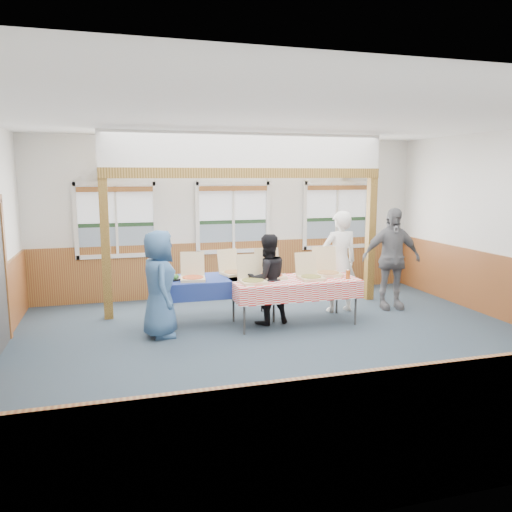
{
  "coord_description": "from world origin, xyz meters",
  "views": [
    {
      "loc": [
        -2.34,
        -6.44,
        2.45
      ],
      "look_at": [
        -0.22,
        1.0,
        1.19
      ],
      "focal_mm": 35.0,
      "sensor_mm": 36.0,
      "label": 1
    }
  ],
  "objects_px": {
    "woman_black": "(267,279)",
    "woman_white": "(340,262)",
    "table_right": "(294,282)",
    "table_left": "(215,280)",
    "man_blue": "(159,284)",
    "person_grey": "(391,259)"
  },
  "relations": [
    {
      "from": "table_left",
      "to": "woman_white",
      "type": "xyz_separation_m",
      "value": [
        2.28,
        -0.01,
        0.21
      ]
    },
    {
      "from": "woman_black",
      "to": "person_grey",
      "type": "bearing_deg",
      "value": 178.37
    },
    {
      "from": "woman_black",
      "to": "man_blue",
      "type": "distance_m",
      "value": 1.79
    },
    {
      "from": "table_left",
      "to": "woman_white",
      "type": "bearing_deg",
      "value": -12.01
    },
    {
      "from": "man_blue",
      "to": "person_grey",
      "type": "distance_m",
      "value": 4.3
    },
    {
      "from": "person_grey",
      "to": "woman_white",
      "type": "bearing_deg",
      "value": -174.51
    },
    {
      "from": "table_left",
      "to": "man_blue",
      "type": "relative_size",
      "value": 1.32
    },
    {
      "from": "table_left",
      "to": "woman_black",
      "type": "height_order",
      "value": "woman_black"
    },
    {
      "from": "woman_white",
      "to": "person_grey",
      "type": "height_order",
      "value": "person_grey"
    },
    {
      "from": "man_blue",
      "to": "person_grey",
      "type": "relative_size",
      "value": 0.88
    },
    {
      "from": "woman_black",
      "to": "person_grey",
      "type": "height_order",
      "value": "person_grey"
    },
    {
      "from": "woman_black",
      "to": "woman_white",
      "type": "bearing_deg",
      "value": -174.64
    },
    {
      "from": "table_left",
      "to": "woman_black",
      "type": "distance_m",
      "value": 0.88
    },
    {
      "from": "woman_white",
      "to": "woman_black",
      "type": "distance_m",
      "value": 1.54
    },
    {
      "from": "table_right",
      "to": "woman_black",
      "type": "relative_size",
      "value": 1.46
    },
    {
      "from": "woman_black",
      "to": "person_grey",
      "type": "distance_m",
      "value": 2.52
    },
    {
      "from": "woman_white",
      "to": "person_grey",
      "type": "distance_m",
      "value": 1.01
    },
    {
      "from": "woman_white",
      "to": "person_grey",
      "type": "bearing_deg",
      "value": 174.57
    },
    {
      "from": "table_right",
      "to": "table_left",
      "type": "bearing_deg",
      "value": 149.84
    },
    {
      "from": "table_right",
      "to": "man_blue",
      "type": "xyz_separation_m",
      "value": [
        -2.21,
        -0.09,
        0.12
      ]
    },
    {
      "from": "man_blue",
      "to": "woman_black",
      "type": "bearing_deg",
      "value": -85.81
    },
    {
      "from": "table_right",
      "to": "man_blue",
      "type": "height_order",
      "value": "man_blue"
    }
  ]
}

